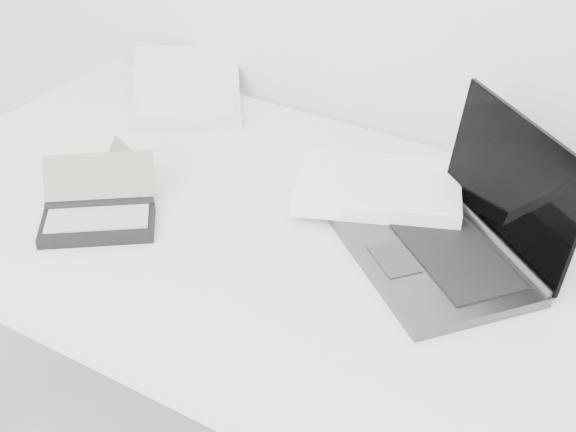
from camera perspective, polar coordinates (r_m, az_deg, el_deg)
The scene contains 5 objects.
desk at distance 1.37m, azimuth 1.96°, elevation -3.29°, with size 1.60×0.80×0.73m.
laptop_large at distance 1.36m, azimuth 9.30°, elevation 0.27°, with size 0.54×0.45×0.23m.
netbook_open_white at distance 1.78m, azimuth -7.24°, elevation 8.35°, with size 0.37×0.38×0.07m.
pda_silver at distance 1.51m, azimuth -13.01°, elevation 2.68°, with size 0.13×0.13×0.07m.
palmtop_charcoal at distance 1.41m, azimuth -13.34°, elevation 0.24°, with size 0.25×0.24×0.09m.
Camera 1 is at (0.53, 0.60, 1.51)m, focal length 50.00 mm.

